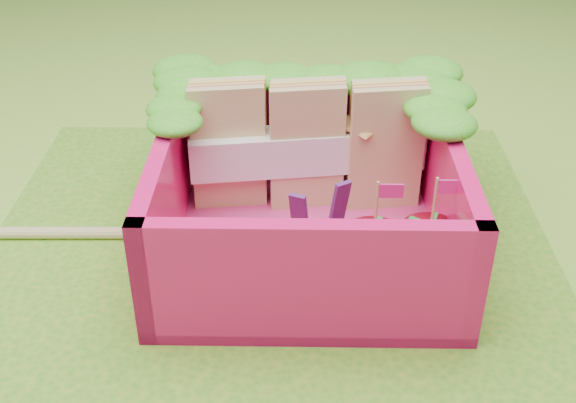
# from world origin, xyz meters

# --- Properties ---
(ground) EXTENTS (14.00, 14.00, 0.00)m
(ground) POSITION_xyz_m (0.00, 0.00, 0.00)
(ground) COLOR #8EC236
(ground) RESTS_ON ground
(placemat) EXTENTS (2.60, 2.60, 0.03)m
(placemat) POSITION_xyz_m (0.00, 0.00, 0.01)
(placemat) COLOR #509D23
(placemat) RESTS_ON ground
(bento_floor) EXTENTS (1.30, 1.30, 0.05)m
(bento_floor) POSITION_xyz_m (0.17, 0.09, 0.06)
(bento_floor) COLOR #DC3885
(bento_floor) RESTS_ON placemat
(bento_box) EXTENTS (1.30, 1.30, 0.55)m
(bento_box) POSITION_xyz_m (0.17, 0.09, 0.31)
(bento_box) COLOR #FF156C
(bento_box) RESTS_ON placemat
(lettuce_ruffle) EXTENTS (1.43, 0.83, 0.11)m
(lettuce_ruffle) POSITION_xyz_m (0.17, 0.56, 0.64)
(lettuce_ruffle) COLOR #2D951B
(lettuce_ruffle) RESTS_ON bento_box
(sandwich_stack) EXTENTS (1.13, 0.32, 0.62)m
(sandwich_stack) POSITION_xyz_m (0.18, 0.42, 0.38)
(sandwich_stack) COLOR tan
(sandwich_stack) RESTS_ON bento_floor
(broccoli) EXTENTS (0.32, 0.32, 0.24)m
(broccoli) POSITION_xyz_m (-0.29, -0.18, 0.25)
(broccoli) COLOR #76AD54
(broccoli) RESTS_ON bento_floor
(carrot_sticks) EXTENTS (0.15, 0.11, 0.28)m
(carrot_sticks) POSITION_xyz_m (-0.09, -0.24, 0.22)
(carrot_sticks) COLOR orange
(carrot_sticks) RESTS_ON bento_floor
(purple_wedges) EXTENTS (0.23, 0.15, 0.38)m
(purple_wedges) POSITION_xyz_m (0.22, -0.06, 0.27)
(purple_wedges) COLOR #551C63
(purple_wedges) RESTS_ON bento_floor
(strawberry_left) EXTENTS (0.26, 0.26, 0.50)m
(strawberry_left) POSITION_xyz_m (0.44, -0.23, 0.21)
(strawberry_left) COLOR #B30B29
(strawberry_left) RESTS_ON bento_floor
(strawberry_right) EXTENTS (0.25, 0.25, 0.49)m
(strawberry_right) POSITION_xyz_m (0.67, -0.18, 0.21)
(strawberry_right) COLOR #B30B29
(strawberry_right) RESTS_ON bento_floor
(snap_peas) EXTENTS (0.59, 0.58, 0.05)m
(snap_peas) POSITION_xyz_m (0.57, -0.16, 0.11)
(snap_peas) COLOR #61C03C
(snap_peas) RESTS_ON bento_floor
(chopsticks) EXTENTS (2.29, 0.10, 0.05)m
(chopsticks) POSITION_xyz_m (-1.05, 0.15, 0.05)
(chopsticks) COLOR #DABE77
(chopsticks) RESTS_ON placemat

